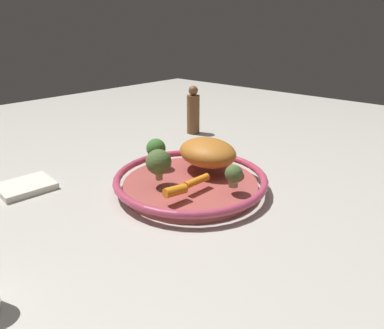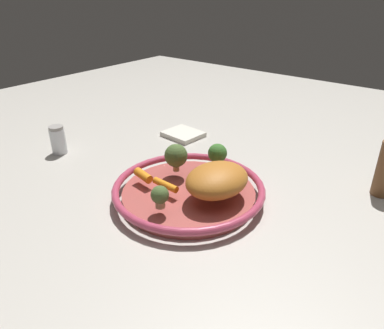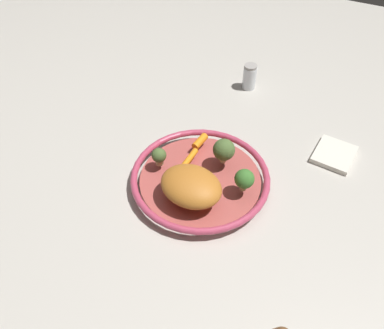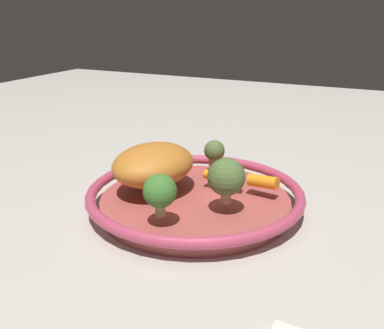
{
  "view_description": "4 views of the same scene",
  "coord_description": "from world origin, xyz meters",
  "px_view_note": "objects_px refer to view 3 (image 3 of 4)",
  "views": [
    {
      "loc": [
        0.51,
        0.46,
        0.34
      ],
      "look_at": [
        -0.02,
        -0.02,
        0.05
      ],
      "focal_mm": 32.38,
      "sensor_mm": 36.0,
      "label": 1
    },
    {
      "loc": [
        -0.44,
        0.54,
        0.44
      ],
      "look_at": [
        0.01,
        -0.02,
        0.07
      ],
      "focal_mm": 33.98,
      "sensor_mm": 36.0,
      "label": 2
    },
    {
      "loc": [
        -0.59,
        -0.27,
        0.73
      ],
      "look_at": [
        -0.0,
        0.02,
        0.06
      ],
      "focal_mm": 36.94,
      "sensor_mm": 36.0,
      "label": 3
    },
    {
      "loc": [
        0.28,
        -0.59,
        0.3
      ],
      "look_at": [
        -0.01,
        0.01,
        0.07
      ],
      "focal_mm": 42.47,
      "sensor_mm": 36.0,
      "label": 4
    }
  ],
  "objects_px": {
    "broccoli_floret_mid": "(245,179)",
    "broccoli_floret_small": "(159,156)",
    "serving_bowl": "(200,179)",
    "broccoli_floret_edge": "(224,150)",
    "baby_carrot_center": "(200,141)",
    "baby_carrot_near_rim": "(190,158)",
    "salt_shaker": "(250,77)",
    "dish_towel": "(334,154)",
    "roast_chicken_piece": "(191,186)"
  },
  "relations": [
    {
      "from": "baby_carrot_center",
      "to": "broccoli_floret_small",
      "type": "distance_m",
      "value": 0.12
    },
    {
      "from": "roast_chicken_piece",
      "to": "baby_carrot_center",
      "type": "relative_size",
      "value": 3.06
    },
    {
      "from": "serving_bowl",
      "to": "broccoli_floret_edge",
      "type": "xyz_separation_m",
      "value": [
        0.06,
        -0.03,
        0.06
      ]
    },
    {
      "from": "roast_chicken_piece",
      "to": "broccoli_floret_small",
      "type": "distance_m",
      "value": 0.13
    },
    {
      "from": "broccoli_floret_edge",
      "to": "broccoli_floret_mid",
      "type": "height_order",
      "value": "broccoli_floret_edge"
    },
    {
      "from": "baby_carrot_center",
      "to": "broccoli_floret_small",
      "type": "relative_size",
      "value": 1.02
    },
    {
      "from": "baby_carrot_center",
      "to": "broccoli_floret_edge",
      "type": "relative_size",
      "value": 0.71
    },
    {
      "from": "roast_chicken_piece",
      "to": "broccoli_floret_mid",
      "type": "relative_size",
      "value": 2.48
    },
    {
      "from": "baby_carrot_center",
      "to": "salt_shaker",
      "type": "bearing_deg",
      "value": -1.32
    },
    {
      "from": "salt_shaker",
      "to": "roast_chicken_piece",
      "type": "bearing_deg",
      "value": -174.69
    },
    {
      "from": "broccoli_floret_mid",
      "to": "broccoli_floret_small",
      "type": "height_order",
      "value": "broccoli_floret_mid"
    },
    {
      "from": "baby_carrot_near_rim",
      "to": "dish_towel",
      "type": "distance_m",
      "value": 0.38
    },
    {
      "from": "baby_carrot_near_rim",
      "to": "broccoli_floret_edge",
      "type": "bearing_deg",
      "value": -65.59
    },
    {
      "from": "salt_shaker",
      "to": "dish_towel",
      "type": "bearing_deg",
      "value": -121.96
    },
    {
      "from": "baby_carrot_center",
      "to": "broccoli_floret_mid",
      "type": "bearing_deg",
      "value": -121.01
    },
    {
      "from": "broccoli_floret_mid",
      "to": "roast_chicken_piece",
      "type": "bearing_deg",
      "value": 124.8
    },
    {
      "from": "baby_carrot_center",
      "to": "broccoli_floret_mid",
      "type": "height_order",
      "value": "broccoli_floret_mid"
    },
    {
      "from": "baby_carrot_near_rim",
      "to": "salt_shaker",
      "type": "bearing_deg",
      "value": -0.76
    },
    {
      "from": "dish_towel",
      "to": "broccoli_floret_edge",
      "type": "bearing_deg",
      "value": 126.59
    },
    {
      "from": "baby_carrot_near_rim",
      "to": "baby_carrot_center",
      "type": "xyz_separation_m",
      "value": [
        0.07,
        0.0,
        0.0
      ]
    },
    {
      "from": "serving_bowl",
      "to": "broccoli_floret_small",
      "type": "xyz_separation_m",
      "value": [
        -0.01,
        0.1,
        0.04
      ]
    },
    {
      "from": "broccoli_floret_mid",
      "to": "salt_shaker",
      "type": "bearing_deg",
      "value": 18.6
    },
    {
      "from": "dish_towel",
      "to": "broccoli_floret_small",
      "type": "bearing_deg",
      "value": 124.0
    },
    {
      "from": "roast_chicken_piece",
      "to": "baby_carrot_center",
      "type": "xyz_separation_m",
      "value": [
        0.16,
        0.05,
        -0.02
      ]
    },
    {
      "from": "broccoli_floret_mid",
      "to": "broccoli_floret_small",
      "type": "relative_size",
      "value": 1.26
    },
    {
      "from": "broccoli_floret_small",
      "to": "roast_chicken_piece",
      "type": "bearing_deg",
      "value": -116.12
    },
    {
      "from": "serving_bowl",
      "to": "broccoli_floret_mid",
      "type": "xyz_separation_m",
      "value": [
        0.0,
        -0.11,
        0.05
      ]
    },
    {
      "from": "baby_carrot_near_rim",
      "to": "broccoli_floret_small",
      "type": "bearing_deg",
      "value": 124.13
    },
    {
      "from": "baby_carrot_center",
      "to": "broccoli_floret_small",
      "type": "bearing_deg",
      "value": 151.08
    },
    {
      "from": "baby_carrot_center",
      "to": "broccoli_floret_mid",
      "type": "distance_m",
      "value": 0.18
    },
    {
      "from": "broccoli_floret_edge",
      "to": "broccoli_floret_mid",
      "type": "bearing_deg",
      "value": -128.95
    },
    {
      "from": "baby_carrot_near_rim",
      "to": "baby_carrot_center",
      "type": "relative_size",
      "value": 1.37
    },
    {
      "from": "baby_carrot_near_rim",
      "to": "dish_towel",
      "type": "relative_size",
      "value": 0.58
    },
    {
      "from": "salt_shaker",
      "to": "dish_towel",
      "type": "relative_size",
      "value": 0.72
    },
    {
      "from": "baby_carrot_center",
      "to": "dish_towel",
      "type": "distance_m",
      "value": 0.36
    },
    {
      "from": "roast_chicken_piece",
      "to": "broccoli_floret_edge",
      "type": "distance_m",
      "value": 0.13
    },
    {
      "from": "broccoli_floret_small",
      "to": "broccoli_floret_mid",
      "type": "bearing_deg",
      "value": -86.35
    },
    {
      "from": "roast_chicken_piece",
      "to": "dish_towel",
      "type": "distance_m",
      "value": 0.41
    },
    {
      "from": "broccoli_floret_small",
      "to": "broccoli_floret_edge",
      "type": "bearing_deg",
      "value": -61.0
    },
    {
      "from": "salt_shaker",
      "to": "broccoli_floret_small",
      "type": "bearing_deg",
      "value": 171.56
    },
    {
      "from": "broccoli_floret_edge",
      "to": "broccoli_floret_small",
      "type": "height_order",
      "value": "broccoli_floret_edge"
    },
    {
      "from": "broccoli_floret_mid",
      "to": "dish_towel",
      "type": "bearing_deg",
      "value": -34.31
    },
    {
      "from": "serving_bowl",
      "to": "broccoli_floret_mid",
      "type": "bearing_deg",
      "value": -89.49
    },
    {
      "from": "dish_towel",
      "to": "baby_carrot_center",
      "type": "bearing_deg",
      "value": 114.96
    },
    {
      "from": "serving_bowl",
      "to": "broccoli_floret_edge",
      "type": "relative_size",
      "value": 5.08
    },
    {
      "from": "broccoli_floret_edge",
      "to": "broccoli_floret_mid",
      "type": "xyz_separation_m",
      "value": [
        -0.06,
        -0.08,
        -0.0
      ]
    },
    {
      "from": "serving_bowl",
      "to": "broccoli_floret_edge",
      "type": "distance_m",
      "value": 0.09
    },
    {
      "from": "broccoli_floret_mid",
      "to": "salt_shaker",
      "type": "height_order",
      "value": "broccoli_floret_mid"
    },
    {
      "from": "baby_carrot_near_rim",
      "to": "baby_carrot_center",
      "type": "bearing_deg",
      "value": 2.19
    },
    {
      "from": "serving_bowl",
      "to": "baby_carrot_center",
      "type": "distance_m",
      "value": 0.11
    }
  ]
}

